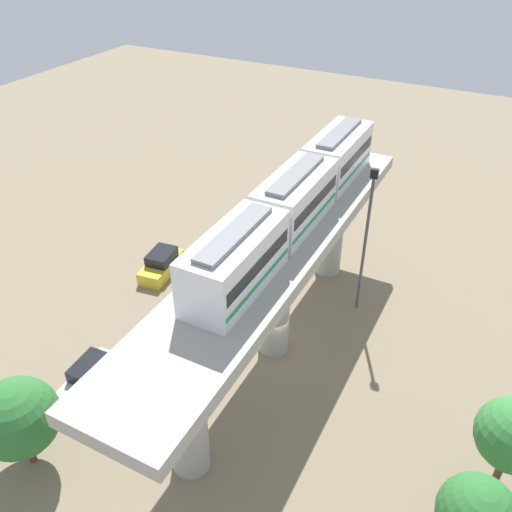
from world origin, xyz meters
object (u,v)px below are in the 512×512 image
Objects in this scene: parked_car_silver at (91,377)px; parked_car_yellow at (162,264)px; train at (295,200)px; tree_near_viaduct at (18,418)px; signal_post at (366,237)px.

parked_car_yellow is (-3.10, 11.16, 0.00)m from parked_car_silver.
tree_near_viaduct is (-7.21, -15.40, -6.12)m from train.
train is 4.66× the size of parked_car_yellow.
parked_car_yellow is at bearing 101.93° from parked_car_silver.
parked_car_yellow is at bearing 175.12° from train.
parked_car_silver is 18.67m from signal_post.
tree_near_viaduct is at bearing -86.15° from parked_car_silver.
train is 3.90× the size of tree_near_viaduct.
signal_post reaches higher than tree_near_viaduct.
train is at bearing -131.96° from signal_post.
signal_post reaches higher than parked_car_silver.
parked_car_silver is 0.82× the size of tree_near_viaduct.
tree_near_viaduct is at bearing -115.08° from train.
parked_car_silver is at bearing -127.64° from train.
signal_post is (14.39, 2.84, 5.01)m from parked_car_yellow.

